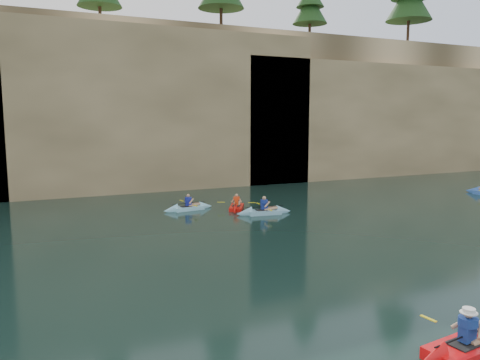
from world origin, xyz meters
name	(u,v)px	position (x,y,z in m)	size (l,w,h in m)	color
ground	(295,324)	(0.00, 0.00, 0.00)	(160.00, 160.00, 0.00)	black
cliff	(104,105)	(0.00, 30.00, 6.00)	(70.00, 16.00, 12.00)	tan
cliff_slab_center	(151,107)	(2.00, 22.60, 5.70)	(24.00, 2.40, 11.40)	tan
cliff_slab_east	(381,119)	(22.00, 22.60, 4.92)	(26.00, 2.40, 9.84)	tan
sea_cave_center	(61,172)	(-4.00, 21.95, 1.60)	(3.50, 1.00, 3.20)	black
sea_cave_east	(259,155)	(10.00, 21.95, 2.25)	(5.00, 1.00, 4.50)	black
main_kayaker	(466,347)	(2.55, -2.81, 0.17)	(3.53, 2.35, 1.29)	red
kayaker_ltblue_near	(264,212)	(5.29, 11.96, 0.15)	(3.08, 2.34, 1.19)	#7FBAD5
kayaker_red_far	(237,207)	(4.53, 13.81, 0.13)	(1.99, 2.86, 1.07)	red
kayaker_ltblue_mid	(188,208)	(2.03, 14.67, 0.14)	(2.95, 2.19, 1.10)	#91DAF4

